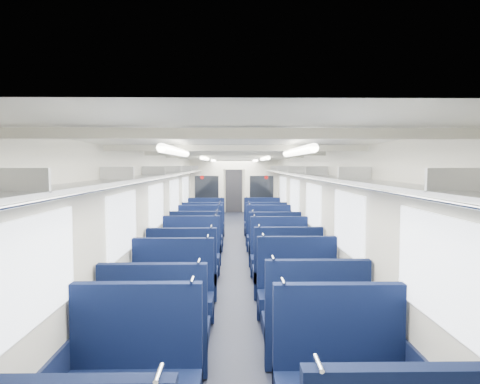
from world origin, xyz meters
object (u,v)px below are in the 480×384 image
Objects in this scene: seat_7 at (298,298)px; seat_5 at (314,331)px; seat_14 at (200,239)px; seat_18 at (206,226)px; seat_6 at (172,301)px; seat_12 at (196,248)px; seat_9 at (287,275)px; seat_17 at (266,232)px; seat_19 at (262,225)px; end_door at (234,190)px; seat_16 at (203,232)px; seat_11 at (280,260)px; seat_10 at (191,259)px; seat_15 at (269,239)px; bulkhead at (234,193)px; seat_8 at (183,277)px; seat_13 at (274,249)px; seat_4 at (156,337)px.

seat_5 is at bearing -90.00° from seat_7.
seat_18 is (0.00, 2.25, 0.00)m from seat_14.
seat_6 is 1.00× the size of seat_12.
seat_17 is at bearing 90.00° from seat_9.
seat_19 is (0.00, 6.96, 0.00)m from seat_7.
seat_5 is 1.00× the size of seat_6.
seat_16 is (-0.83, -8.12, -0.63)m from end_door.
seat_7 is at bearing -90.00° from seat_11.
seat_10 is at bearing -90.00° from seat_14.
end_door is 14.92m from seat_5.
seat_5 and seat_7 have the same top height.
seat_12 is 2.15m from seat_16.
seat_15 and seat_18 have the same top height.
bulkhead is at bearing -90.00° from end_door.
seat_8 is (-1.66, 2.23, 0.00)m from seat_5.
seat_19 is at bearing 38.64° from seat_16.
seat_6 is 3.81m from seat_13.
seat_17 is at bearing 90.00° from seat_15.
seat_8 is 2.01m from seat_11.
seat_4 and seat_6 have the same top height.
bulkhead reaches higher than seat_6.
seat_5 is at bearing -90.00° from seat_15.
seat_18 is at bearing 90.00° from seat_10.
seat_7 and seat_17 have the same top height.
end_door reaches higher than seat_12.
seat_18 is at bearing -124.42° from bulkhead.
seat_18 is at bearing 144.14° from seat_17.
seat_14 is 1.00× the size of seat_16.
seat_15 is at bearing -84.83° from end_door.
seat_8 is at bearing -90.00° from seat_18.
seat_13 is (1.66, 2.23, 0.00)m from seat_8.
seat_4 is 4.89m from seat_13.
seat_8 is at bearing 90.00° from seat_4.
seat_18 and seat_19 have the same top height.
end_door is 13.90m from seat_6.
seat_14 is at bearing -90.00° from seat_16.
seat_9 is (1.66, 0.07, 0.00)m from seat_8.
seat_10 is at bearing 175.64° from seat_11.
bulkhead is 1.70m from seat_18.
seat_8 is 5.74m from seat_18.
seat_8 is 1.27m from seat_10.
bulkhead is 2.33× the size of seat_18.
seat_17 is (0.00, 6.77, 0.00)m from seat_5.
seat_14 is at bearing -103.49° from bulkhead.
seat_6 is (-0.83, -13.86, -0.63)m from end_door.
seat_10 is 2.22m from seat_14.
seat_5 is 1.00× the size of seat_12.
seat_9 is at bearing -90.00° from seat_15.
seat_9 is 1.00× the size of seat_10.
seat_18 is at bearing 90.00° from seat_16.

